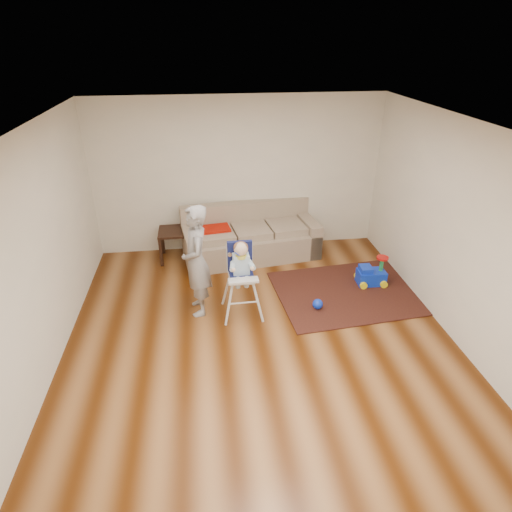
{
  "coord_description": "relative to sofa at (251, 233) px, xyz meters",
  "views": [
    {
      "loc": [
        -0.64,
        -4.45,
        3.58
      ],
      "look_at": [
        0.0,
        0.4,
        1.0
      ],
      "focal_mm": 30.0,
      "sensor_mm": 36.0,
      "label": 1
    }
  ],
  "objects": [
    {
      "name": "ground",
      "position": [
        -0.15,
        -2.3,
        -0.45
      ],
      "size": [
        5.5,
        5.5,
        0.0
      ],
      "primitive_type": "plane",
      "color": "#461F06",
      "rests_on": "ground"
    },
    {
      "name": "room_envelope",
      "position": [
        -0.15,
        -1.77,
        1.42
      ],
      "size": [
        5.04,
        5.52,
        2.72
      ],
      "color": "white",
      "rests_on": "ground"
    },
    {
      "name": "sofa",
      "position": [
        0.0,
        0.0,
        0.0
      ],
      "size": [
        2.44,
        1.26,
        0.9
      ],
      "rotation": [
        0.0,
        0.0,
        0.14
      ],
      "color": "gray",
      "rests_on": "ground"
    },
    {
      "name": "side_table",
      "position": [
        -1.31,
        0.08,
        -0.18
      ],
      "size": [
        0.54,
        0.54,
        0.54
      ],
      "primitive_type": null,
      "color": "black",
      "rests_on": "ground"
    },
    {
      "name": "area_rug",
      "position": [
        1.38,
        -1.4,
        -0.44
      ],
      "size": [
        2.37,
        1.87,
        0.02
      ],
      "primitive_type": "cube",
      "rotation": [
        0.0,
        0.0,
        0.09
      ],
      "color": "black",
      "rests_on": "ground"
    },
    {
      "name": "ride_on_toy",
      "position": [
        1.78,
        -1.21,
        -0.2
      ],
      "size": [
        0.44,
        0.32,
        0.47
      ],
      "primitive_type": null,
      "rotation": [
        0.0,
        0.0,
        -0.03
      ],
      "color": "#1033D8",
      "rests_on": "area_rug"
    },
    {
      "name": "toy_ball",
      "position": [
        0.76,
        -1.78,
        -0.36
      ],
      "size": [
        0.15,
        0.15,
        0.15
      ],
      "primitive_type": "sphere",
      "color": "#1033D8",
      "rests_on": "area_rug"
    },
    {
      "name": "high_chair",
      "position": [
        -0.33,
        -1.72,
        0.09
      ],
      "size": [
        0.53,
        0.53,
        1.13
      ],
      "rotation": [
        0.0,
        0.0,
        0.02
      ],
      "color": "silver",
      "rests_on": "ground"
    },
    {
      "name": "adult",
      "position": [
        -0.93,
        -1.58,
        0.35
      ],
      "size": [
        0.44,
        0.62,
        1.6
      ],
      "primitive_type": "imported",
      "rotation": [
        0.0,
        0.0,
        -1.47
      ],
      "color": "gray",
      "rests_on": "ground"
    }
  ]
}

